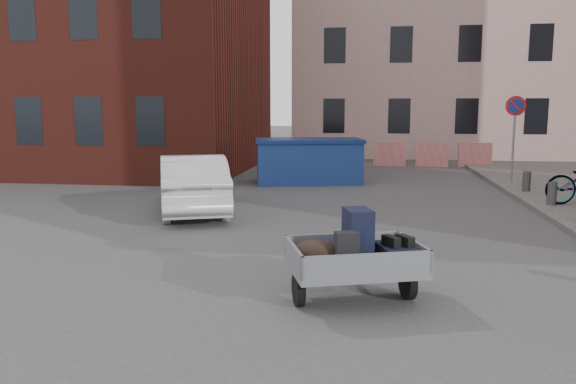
# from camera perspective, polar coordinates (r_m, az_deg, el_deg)

# --- Properties ---
(ground) EXTENTS (120.00, 120.00, 0.00)m
(ground) POSITION_cam_1_polar(r_m,az_deg,el_deg) (8.96, -2.43, -7.30)
(ground) COLOR #38383A
(ground) RESTS_ON ground
(building_pink) EXTENTS (16.00, 8.00, 14.00)m
(building_pink) POSITION_cam_1_polar(r_m,az_deg,el_deg) (31.11, 16.88, 16.77)
(building_pink) COLOR #BB9990
(building_pink) RESTS_ON ground
(no_parking_sign) EXTENTS (0.60, 0.09, 2.65)m
(no_parking_sign) POSITION_cam_1_polar(r_m,az_deg,el_deg) (18.49, 22.05, 6.70)
(no_parking_sign) COLOR gray
(no_parking_sign) RESTS_ON sidewalk
(barriers) EXTENTS (4.70, 0.18, 1.00)m
(barriers) POSITION_cam_1_polar(r_m,az_deg,el_deg) (23.70, 14.41, 3.71)
(barriers) COLOR red
(barriers) RESTS_ON ground
(trailer) EXTENTS (1.86, 1.97, 1.20)m
(trailer) POSITION_cam_1_polar(r_m,az_deg,el_deg) (7.15, 6.71, -6.48)
(trailer) COLOR black
(trailer) RESTS_ON ground
(dumpster) EXTENTS (3.69, 2.42, 1.42)m
(dumpster) POSITION_cam_1_polar(r_m,az_deg,el_deg) (18.12, 2.10, 3.19)
(dumpster) COLOR navy
(dumpster) RESTS_ON ground
(silver_car) EXTENTS (2.79, 4.36, 1.36)m
(silver_car) POSITION_cam_1_polar(r_m,az_deg,el_deg) (13.32, -9.65, 0.88)
(silver_car) COLOR #B5B8BD
(silver_car) RESTS_ON ground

